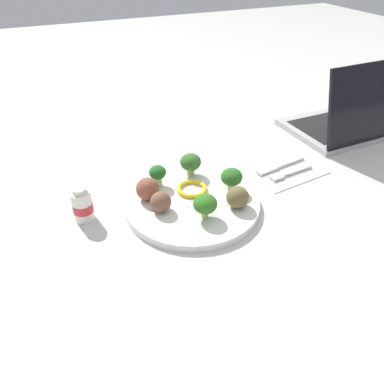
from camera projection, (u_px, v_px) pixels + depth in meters
ground_plane at (192, 206)px, 0.79m from camera, size 4.00×4.00×0.00m
plate at (192, 203)px, 0.78m from camera, size 0.28×0.28×0.02m
broccoli_floret_mid_right at (191, 163)px, 0.84m from camera, size 0.05×0.05×0.05m
broccoli_floret_far_rim at (204, 204)px, 0.71m from camera, size 0.05×0.05×0.05m
broccoli_floret_back_left at (158, 174)px, 0.81m from camera, size 0.04×0.04×0.05m
broccoli_floret_front_right at (232, 178)px, 0.79m from camera, size 0.05×0.05×0.05m
meatball_back_right at (161, 202)px, 0.74m from camera, size 0.04×0.04×0.04m
meatball_back_left at (148, 189)px, 0.77m from camera, size 0.05×0.05×0.05m
meatball_far_rim at (238, 197)px, 0.75m from camera, size 0.05×0.05×0.05m
pepper_ring_back_right at (192, 189)px, 0.80m from camera, size 0.09×0.09×0.01m
napkin at (286, 170)px, 0.90m from camera, size 0.18×0.14×0.01m
fork at (289, 173)px, 0.88m from camera, size 0.12×0.03×0.01m
knife at (279, 166)px, 0.91m from camera, size 0.15×0.04×0.01m
yogurt_bottle at (83, 205)px, 0.74m from camera, size 0.04×0.04×0.07m
laptop at (352, 119)px, 1.05m from camera, size 0.33×0.23×0.21m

